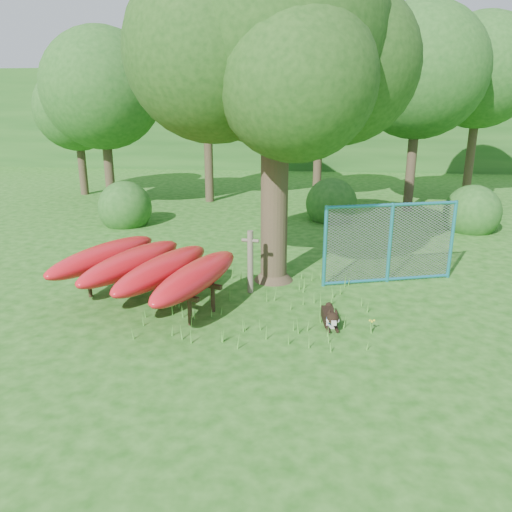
# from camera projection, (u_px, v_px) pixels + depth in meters

# --- Properties ---
(ground) EXTENTS (80.00, 80.00, 0.00)m
(ground) POSITION_uv_depth(u_px,v_px,m) (238.00, 324.00, 9.47)
(ground) COLOR #184F0F
(ground) RESTS_ON ground
(oak_tree) EXTENTS (6.16, 5.39, 7.71)m
(oak_tree) POSITION_uv_depth(u_px,v_px,m) (274.00, 47.00, 10.36)
(oak_tree) COLOR #372C1E
(oak_tree) RESTS_ON ground
(wooden_post) EXTENTS (0.39, 0.15, 1.41)m
(wooden_post) POSITION_uv_depth(u_px,v_px,m) (250.00, 260.00, 10.85)
(wooden_post) COLOR brown
(wooden_post) RESTS_ON ground
(kayak_rack) EXTENTS (3.96, 4.29, 1.10)m
(kayak_rack) POSITION_uv_depth(u_px,v_px,m) (147.00, 266.00, 10.19)
(kayak_rack) COLOR black
(kayak_rack) RESTS_ON ground
(husky_dog) EXTENTS (0.33, 0.99, 0.44)m
(husky_dog) POSITION_uv_depth(u_px,v_px,m) (330.00, 317.00, 9.40)
(husky_dog) COLOR black
(husky_dog) RESTS_ON ground
(fence_section) EXTENTS (3.09, 1.03, 3.13)m
(fence_section) POSITION_uv_depth(u_px,v_px,m) (390.00, 243.00, 11.45)
(fence_section) COLOR teal
(fence_section) RESTS_ON ground
(wildflower_clump) EXTENTS (0.12, 0.12, 0.25)m
(wildflower_clump) POSITION_uv_depth(u_px,v_px,m) (371.00, 322.00, 9.11)
(wildflower_clump) COLOR #4D9932
(wildflower_clump) RESTS_ON ground
(bg_tree_a) EXTENTS (4.40, 4.40, 6.70)m
(bg_tree_a) POSITION_uv_depth(u_px,v_px,m) (102.00, 89.00, 18.33)
(bg_tree_a) COLOR #372C1E
(bg_tree_a) RESTS_ON ground
(bg_tree_b) EXTENTS (5.20, 5.20, 8.22)m
(bg_tree_b) POSITION_uv_depth(u_px,v_px,m) (206.00, 60.00, 19.52)
(bg_tree_b) COLOR #372C1E
(bg_tree_b) RESTS_ON ground
(bg_tree_c) EXTENTS (4.00, 4.00, 6.12)m
(bg_tree_c) POSITION_uv_depth(u_px,v_px,m) (320.00, 100.00, 20.43)
(bg_tree_c) COLOR #372C1E
(bg_tree_c) RESTS_ON ground
(bg_tree_d) EXTENTS (4.80, 4.80, 7.50)m
(bg_tree_d) POSITION_uv_depth(u_px,v_px,m) (420.00, 71.00, 17.86)
(bg_tree_d) COLOR #372C1E
(bg_tree_d) RESTS_ON ground
(bg_tree_e) EXTENTS (4.60, 4.60, 7.55)m
(bg_tree_e) POSITION_uv_depth(u_px,v_px,m) (481.00, 71.00, 20.35)
(bg_tree_e) COLOR #372C1E
(bg_tree_e) RESTS_ON ground
(bg_tree_f) EXTENTS (3.60, 3.60, 5.55)m
(bg_tree_f) POSITION_uv_depth(u_px,v_px,m) (77.00, 109.00, 21.67)
(bg_tree_f) COLOR #372C1E
(bg_tree_f) RESTS_ON ground
(shrub_left) EXTENTS (1.80, 1.80, 1.80)m
(shrub_left) POSITION_uv_depth(u_px,v_px,m) (126.00, 225.00, 17.12)
(shrub_left) COLOR #1E501A
(shrub_left) RESTS_ON ground
(shrub_right) EXTENTS (1.80, 1.80, 1.80)m
(shrub_right) POSITION_uv_depth(u_px,v_px,m) (470.00, 231.00, 16.36)
(shrub_right) COLOR #1E501A
(shrub_right) RESTS_ON ground
(shrub_mid) EXTENTS (1.80, 1.80, 1.80)m
(shrub_mid) POSITION_uv_depth(u_px,v_px,m) (331.00, 220.00, 17.80)
(shrub_mid) COLOR #1E501A
(shrub_mid) RESTS_ON ground
(wooded_hillside) EXTENTS (80.00, 12.00, 6.00)m
(wooded_hillside) POSITION_uv_depth(u_px,v_px,m) (296.00, 117.00, 35.15)
(wooded_hillside) COLOR #1E501A
(wooded_hillside) RESTS_ON ground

